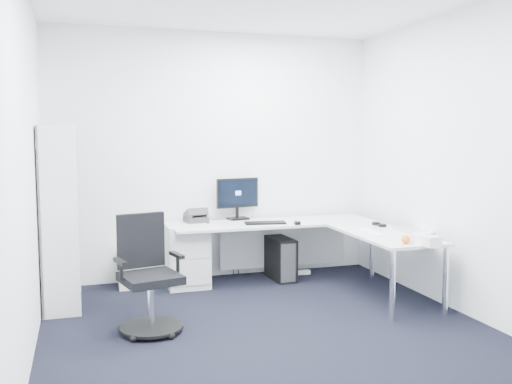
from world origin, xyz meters
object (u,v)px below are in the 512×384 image
object	(u,v)px
bookshelf	(60,217)
task_chair	(150,275)
laptop	(414,218)
l_desk	(283,257)
monitor	(238,198)

from	to	relation	value
bookshelf	task_chair	world-z (taller)	bookshelf
task_chair	laptop	xyz separation A→B (m)	(2.59, 0.29, 0.30)
l_desk	bookshelf	distance (m)	2.24
l_desk	laptop	world-z (taller)	laptop
monitor	laptop	world-z (taller)	monitor
task_chair	laptop	world-z (taller)	task_chair
bookshelf	monitor	bearing A→B (deg)	16.22
laptop	task_chair	bearing A→B (deg)	-175.77
bookshelf	laptop	bearing A→B (deg)	-12.20
task_chair	monitor	xyz separation A→B (m)	(1.15, 1.54, 0.41)
l_desk	laptop	bearing A→B (deg)	-30.60
monitor	laptop	distance (m)	1.91
bookshelf	laptop	world-z (taller)	bookshelf
l_desk	laptop	size ratio (longest dim) A/B	6.04
bookshelf	monitor	world-z (taller)	bookshelf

